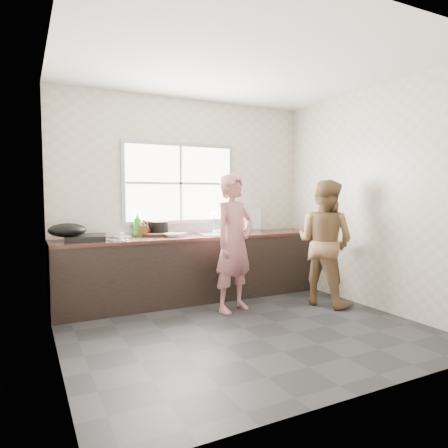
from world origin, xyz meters
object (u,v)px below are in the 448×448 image
bowl_held (219,232)px  bottle_brown_tall (143,229)px  pot_lid_left (119,240)px  pot_lid_right (98,240)px  bowl_mince (172,235)px  plate_food (122,236)px  person_side (325,242)px  cutting_board (155,234)px  glass_jar (121,236)px  bowl_crabs (234,233)px  wok (67,230)px  woman (234,247)px  bottle_brown_short (145,229)px  black_pot (158,228)px  dish_rack (242,220)px  bottle_green (137,224)px  burner (86,238)px

bowl_held → bottle_brown_tall: bottle_brown_tall is taller
pot_lid_left → pot_lid_right: bearing=147.7°
bowl_mince → plate_food: (-0.57, 0.28, -0.01)m
bowl_mince → pot_lid_left: 0.69m
person_side → plate_food: person_side is taller
bowl_mince → pot_lid_right: 0.90m
cutting_board → bowl_mince: size_ratio=2.18×
glass_jar → pot_lid_left: glass_jar is taller
glass_jar → pot_lid_right: (-0.26, 0.03, -0.04)m
bowl_mince → bottle_brown_tall: (-0.31, 0.21, 0.08)m
bowl_crabs → bottle_brown_tall: 1.18m
bowl_mince → glass_jar: glass_jar is taller
glass_jar → wok: size_ratio=0.21×
woman → bowl_mince: (-0.57, 0.60, 0.12)m
bottle_brown_short → bowl_mince: bearing=-48.7°
black_pot → dish_rack: 1.27m
glass_jar → dish_rack: bearing=8.1°
bowl_held → bowl_crabs: bearing=-63.3°
bowl_held → glass_jar: size_ratio=2.48×
person_side → bottle_green: bearing=40.8°
glass_jar → burner: 0.40m
bowl_held → bottle_brown_tall: (-1.01, 0.12, 0.07)m
dish_rack → cutting_board: bearing=177.8°
dish_rack → pot_lid_right: dish_rack is taller
cutting_board → bowl_held: bearing=-9.6°
bowl_crabs → bowl_mince: bearing=170.5°
woman → bowl_held: (0.13, 0.69, 0.13)m
bowl_crabs → glass_jar: 1.46m
bowl_mince → bowl_crabs: 0.83m
cutting_board → plate_food: bearing=174.5°
wok → pot_lid_right: 0.37m
bowl_held → burner: bowl_held is taller
person_side → glass_jar: person_side is taller
woman → bottle_brown_tall: bearing=117.0°
bottle_brown_tall → bottle_brown_short: (0.05, 0.10, -0.01)m
bottle_brown_tall → bowl_crabs: bearing=-16.9°
black_pot → burner: bearing=-167.2°
black_pot → bottle_brown_short: size_ratio=1.35×
bowl_held → pot_lid_left: bearing=-173.1°
glass_jar → bowl_crabs: bearing=-6.4°
cutting_board → bowl_mince: (0.15, -0.23, 0.00)m
bottle_brown_short → glass_jar: bearing=-143.0°
burner → dish_rack: bearing=5.1°
plate_food → woman: bearing=-37.7°
bottle_green → dish_rack: (1.54, -0.02, 0.01)m
plate_food → bottle_green: (0.21, 0.03, 0.15)m
wok → dish_rack: bearing=6.1°
bottle_brown_short → glass_jar: size_ratio=2.16×
bowl_mince → bottle_green: bottle_green is taller
cutting_board → dish_rack: bearing=2.2°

